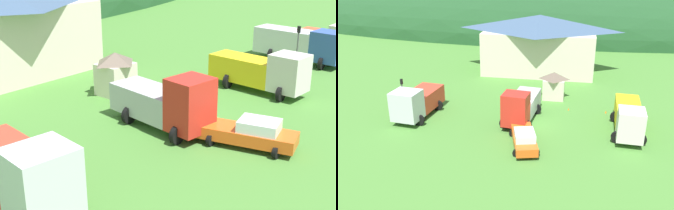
# 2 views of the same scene
# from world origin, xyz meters

# --- Properties ---
(ground_plane) EXTENTS (200.00, 200.00, 0.00)m
(ground_plane) POSITION_xyz_m (0.00, 0.00, 0.00)
(ground_plane) COLOR #477F33
(play_shed_cream) EXTENTS (2.58, 2.33, 3.14)m
(play_shed_cream) POSITION_xyz_m (1.35, 8.04, 1.62)
(play_shed_cream) COLOR beige
(play_shed_cream) RESTS_ON ground
(tow_truck_silver) EXTENTS (3.81, 6.95, 3.38)m
(tow_truck_silver) POSITION_xyz_m (-11.93, 0.09, 1.71)
(tow_truck_silver) COLOR silver
(tow_truck_silver) RESTS_ON ground
(crane_truck_red) EXTENTS (3.61, 7.21, 3.63)m
(crane_truck_red) POSITION_xyz_m (-1.41, 0.88, 1.72)
(crane_truck_red) COLOR red
(crane_truck_red) RESTS_ON ground
(flatbed_truck_yellow) EXTENTS (3.28, 7.66, 3.21)m
(flatbed_truck_yellow) POSITION_xyz_m (8.68, 0.07, 1.63)
(flatbed_truck_yellow) COLOR silver
(flatbed_truck_yellow) RESTS_ON ground
(box_truck_blue) EXTENTS (3.34, 8.38, 3.20)m
(box_truck_blue) POSITION_xyz_m (18.53, 1.63, 1.77)
(box_truck_blue) COLOR #3356AD
(box_truck_blue) RESTS_ON ground
(light_truck_cream) EXTENTS (2.54, 4.91, 2.39)m
(light_truck_cream) POSITION_xyz_m (26.41, 2.26, 1.20)
(light_truck_cream) COLOR beige
(light_truck_cream) RESTS_ON ground
(service_pickup_orange) EXTENTS (3.11, 5.68, 1.66)m
(service_pickup_orange) POSITION_xyz_m (-0.37, -4.22, 0.83)
(service_pickup_orange) COLOR #E75A1B
(service_pickup_orange) RESTS_ON ground
(traffic_light_east) EXTENTS (0.20, 0.32, 3.87)m
(traffic_light_east) POSITION_xyz_m (15.69, 0.67, 2.39)
(traffic_light_east) COLOR #4C4C51
(traffic_light_east) RESTS_ON ground
(traffic_cone_near_pickup) EXTENTS (0.36, 0.36, 0.59)m
(traffic_cone_near_pickup) POSITION_xyz_m (7.07, 4.62, 0.00)
(traffic_cone_near_pickup) COLOR orange
(traffic_cone_near_pickup) RESTS_ON ground
(traffic_cone_mid_row) EXTENTS (0.36, 0.36, 0.47)m
(traffic_cone_mid_row) POSITION_xyz_m (3.20, 4.71, 0.00)
(traffic_cone_mid_row) COLOR orange
(traffic_cone_mid_row) RESTS_ON ground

